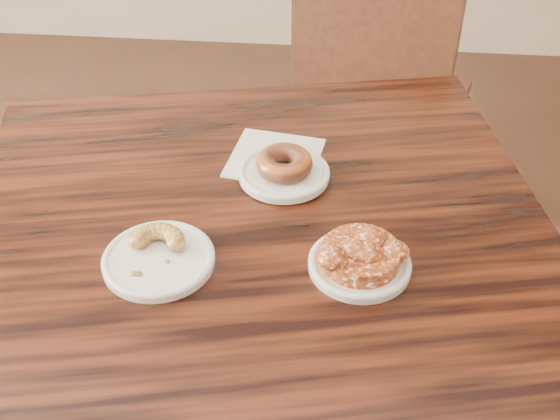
# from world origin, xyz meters

# --- Properties ---
(cafe_table) EXTENTS (1.15, 1.15, 0.75)m
(cafe_table) POSITION_xyz_m (0.27, 0.28, 0.38)
(cafe_table) COLOR black
(cafe_table) RESTS_ON floor
(chair_far) EXTENTS (0.58, 0.58, 0.90)m
(chair_far) POSITION_xyz_m (0.51, 1.22, 0.45)
(chair_far) COLOR black
(chair_far) RESTS_ON floor
(napkin) EXTENTS (0.18, 0.18, 0.00)m
(napkin) POSITION_xyz_m (0.27, 0.49, 0.75)
(napkin) COLOR white
(napkin) RESTS_ON cafe_table
(plate_donut) EXTENTS (0.16, 0.16, 0.01)m
(plate_donut) POSITION_xyz_m (0.29, 0.44, 0.76)
(plate_donut) COLOR white
(plate_donut) RESTS_ON napkin
(plate_cruller) EXTENTS (0.17, 0.17, 0.01)m
(plate_cruller) POSITION_xyz_m (0.12, 0.20, 0.76)
(plate_cruller) COLOR white
(plate_cruller) RESTS_ON cafe_table
(plate_fritter) EXTENTS (0.16, 0.16, 0.01)m
(plate_fritter) POSITION_xyz_m (0.43, 0.22, 0.76)
(plate_fritter) COLOR silver
(plate_fritter) RESTS_ON cafe_table
(glazed_donut) EXTENTS (0.10, 0.10, 0.04)m
(glazed_donut) POSITION_xyz_m (0.29, 0.44, 0.78)
(glazed_donut) COLOR #904815
(glazed_donut) RESTS_ON plate_donut
(apple_fritter) EXTENTS (0.16, 0.16, 0.04)m
(apple_fritter) POSITION_xyz_m (0.43, 0.22, 0.78)
(apple_fritter) COLOR #421A07
(apple_fritter) RESTS_ON plate_fritter
(cruller_fragment) EXTENTS (0.10, 0.10, 0.03)m
(cruller_fragment) POSITION_xyz_m (0.12, 0.20, 0.78)
(cruller_fragment) COLOR brown
(cruller_fragment) RESTS_ON plate_cruller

